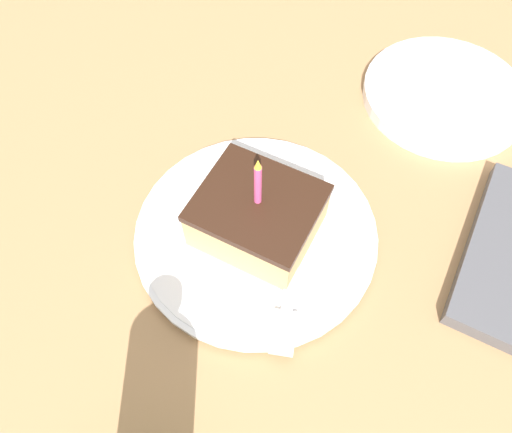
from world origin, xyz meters
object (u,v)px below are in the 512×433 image
fork (290,284)px  side_plate (444,95)px  cake_slice (258,215)px  plate (256,233)px

fork → side_plate: 0.36m
fork → side_plate: bearing=169.6°
cake_slice → fork: (0.04, 0.06, -0.03)m
plate → side_plate: 0.33m
plate → cake_slice: (-0.00, 0.00, 0.04)m
plate → fork: 0.08m
cake_slice → fork: bearing=53.8°
cake_slice → side_plate: size_ratio=0.57×
plate → side_plate: side_plate is taller
plate → cake_slice: 0.04m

